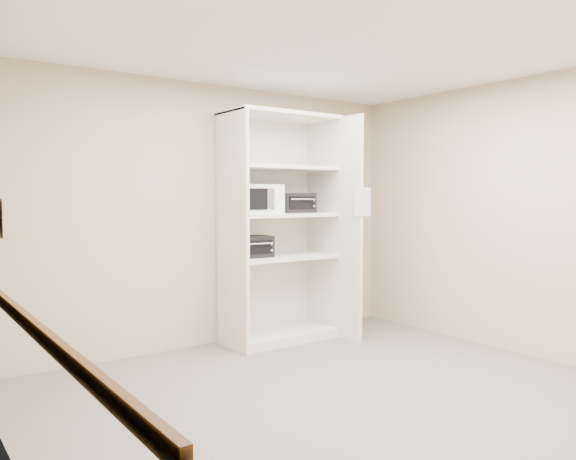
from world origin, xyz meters
TOP-DOWN VIEW (x-y plane):
  - floor at (0.00, 0.00)m, footprint 4.50×4.00m
  - ceiling at (0.00, 0.00)m, footprint 4.50×4.00m
  - wall_back at (0.00, 2.00)m, footprint 4.50×0.02m
  - wall_left at (-2.25, 0.00)m, footprint 0.02×4.00m
  - wall_right at (2.25, 0.00)m, footprint 0.02×4.00m
  - shelving_unit at (0.67, 1.70)m, footprint 1.24×0.92m
  - microwave at (0.32, 1.73)m, footprint 0.55×0.44m
  - toaster_oven_upper at (0.82, 1.69)m, footprint 0.40×0.32m
  - toaster_oven_lower at (0.26, 1.71)m, footprint 0.41×0.32m
  - paper_sign at (1.23, 1.07)m, footprint 0.23×0.02m
  - chair_rail at (-2.23, 0.00)m, footprint 0.04×3.98m
  - wall_poster at (-2.24, 0.52)m, footprint 0.01×0.17m

SIDE VIEW (x-z plane):
  - floor at x=0.00m, z-range -0.01..0.01m
  - chair_rail at x=-2.23m, z-range 0.86..0.94m
  - toaster_oven_lower at x=0.26m, z-range 0.92..1.14m
  - shelving_unit at x=0.67m, z-range -0.08..2.34m
  - wall_back at x=0.00m, z-range 0.00..2.70m
  - wall_left at x=-2.25m, z-range 0.00..2.70m
  - wall_right at x=2.25m, z-range 0.00..2.70m
  - wall_poster at x=-2.24m, z-range 1.29..1.53m
  - toaster_oven_upper at x=0.82m, z-range 1.37..1.58m
  - paper_sign at x=1.23m, z-range 1.34..1.63m
  - microwave at x=0.32m, z-range 1.37..1.67m
  - ceiling at x=0.00m, z-range 2.70..2.71m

